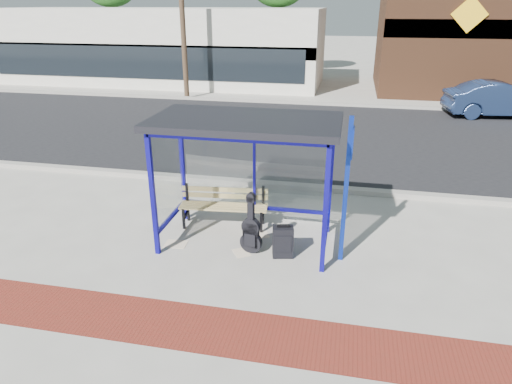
% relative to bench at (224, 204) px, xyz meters
% --- Properties ---
extents(ground, '(120.00, 120.00, 0.00)m').
position_rel_bench_xyz_m(ground, '(0.61, -0.61, -0.48)').
color(ground, '#B2ADA0').
rests_on(ground, ground).
extents(brick_paver_strip, '(60.00, 1.00, 0.01)m').
position_rel_bench_xyz_m(brick_paver_strip, '(0.61, -3.21, -0.47)').
color(brick_paver_strip, maroon).
rests_on(brick_paver_strip, ground).
extents(curb_near, '(60.00, 0.25, 0.12)m').
position_rel_bench_xyz_m(curb_near, '(0.61, 2.29, -0.42)').
color(curb_near, gray).
rests_on(curb_near, ground).
extents(street_asphalt, '(60.00, 10.00, 0.00)m').
position_rel_bench_xyz_m(street_asphalt, '(0.61, 7.39, -0.47)').
color(street_asphalt, black).
rests_on(street_asphalt, ground).
extents(curb_far, '(60.00, 0.25, 0.12)m').
position_rel_bench_xyz_m(curb_far, '(0.61, 12.49, -0.42)').
color(curb_far, gray).
rests_on(curb_far, ground).
extents(far_sidewalk, '(60.00, 4.00, 0.01)m').
position_rel_bench_xyz_m(far_sidewalk, '(0.61, 14.39, -0.47)').
color(far_sidewalk, '#B2ADA0').
rests_on(far_sidewalk, ground).
extents(bus_shelter, '(3.30, 1.80, 2.42)m').
position_rel_bench_xyz_m(bus_shelter, '(0.61, -0.54, 1.60)').
color(bus_shelter, '#110D90').
rests_on(bus_shelter, ground).
extents(storefront_white, '(18.00, 6.04, 4.00)m').
position_rel_bench_xyz_m(storefront_white, '(-8.39, 17.37, 1.52)').
color(storefront_white, silver).
rests_on(storefront_white, ground).
extents(storefront_brown, '(10.00, 7.08, 6.40)m').
position_rel_bench_xyz_m(storefront_brown, '(8.61, 17.88, 2.72)').
color(storefront_brown, '#59331E').
rests_on(storefront_brown, ground).
extents(utility_pole_west, '(1.60, 0.24, 8.00)m').
position_rel_bench_xyz_m(utility_pole_west, '(-5.39, 12.79, 3.63)').
color(utility_pole_west, '#4C3826').
rests_on(utility_pole_west, ground).
extents(bench, '(1.81, 0.61, 0.84)m').
position_rel_bench_xyz_m(bench, '(0.00, 0.00, 0.00)').
color(bench, black).
rests_on(bench, ground).
extents(guitar_bag, '(0.42, 0.18, 1.11)m').
position_rel_bench_xyz_m(guitar_bag, '(0.78, -0.97, -0.07)').
color(guitar_bag, black).
rests_on(guitar_bag, ground).
extents(suitcase, '(0.41, 0.31, 0.64)m').
position_rel_bench_xyz_m(suitcase, '(1.37, -1.01, -0.18)').
color(suitcase, black).
rests_on(suitcase, ground).
extents(backpack, '(0.36, 0.34, 0.38)m').
position_rel_bench_xyz_m(backpack, '(1.32, -0.85, -0.30)').
color(backpack, '#282917').
rests_on(backpack, ground).
extents(sign_post, '(0.10, 0.33, 2.61)m').
position_rel_bench_xyz_m(sign_post, '(2.42, -0.90, 0.99)').
color(sign_post, navy).
rests_on(sign_post, ground).
extents(newspaper_a, '(0.43, 0.35, 0.01)m').
position_rel_bench_xyz_m(newspaper_a, '(-0.69, -0.98, -0.47)').
color(newspaper_a, white).
rests_on(newspaper_a, ground).
extents(newspaper_b, '(0.41, 0.43, 0.01)m').
position_rel_bench_xyz_m(newspaper_b, '(0.61, -1.05, -0.47)').
color(newspaper_b, white).
rests_on(newspaper_b, ground).
extents(newspaper_c, '(0.44, 0.40, 0.01)m').
position_rel_bench_xyz_m(newspaper_c, '(0.81, -0.29, -0.47)').
color(newspaper_c, white).
rests_on(newspaper_c, ground).
extents(parked_car, '(4.38, 2.04, 1.39)m').
position_rel_bench_xyz_m(parked_car, '(8.23, 11.65, 0.22)').
color(parked_car, '#1B2B4D').
rests_on(parked_car, ground).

